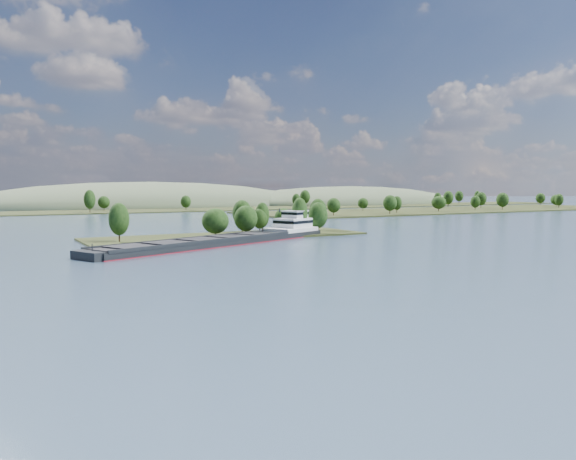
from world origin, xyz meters
TOP-DOWN VIEW (x-y plane):
  - ground at (0.00, 120.00)m, footprint 1800.00×1800.00m
  - tree_island at (6.01, 179.02)m, footprint 100.00×30.00m
  - right_bank at (231.61, 299.20)m, footprint 320.00×90.00m
  - back_shoreline at (7.82, 399.74)m, footprint 900.00×60.00m
  - hill_east at (260.00, 470.00)m, footprint 260.00×140.00m
  - hill_west at (60.00, 500.00)m, footprint 320.00×160.00m
  - cargo_barge at (-7.25, 158.85)m, footprint 90.85×46.97m

SIDE VIEW (x-z plane):
  - ground at x=0.00m, z-range 0.00..0.00m
  - hill_east at x=260.00m, z-range -18.00..18.00m
  - hill_west at x=60.00m, z-range -22.00..22.00m
  - back_shoreline at x=7.82m, z-range -7.43..8.88m
  - right_bank at x=231.61m, z-range -6.38..8.57m
  - cargo_barge at x=-7.25m, z-range -4.76..7.96m
  - tree_island at x=6.01m, z-range -3.20..11.28m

